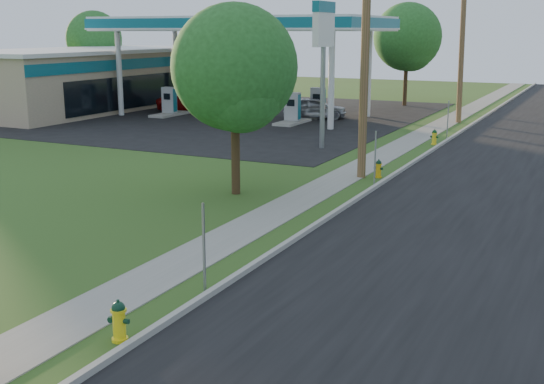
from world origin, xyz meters
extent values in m
plane|color=#34511D|center=(0.00, 0.00, 0.00)|extent=(140.00, 140.00, 0.00)
cube|color=black|center=(4.50, 10.00, 0.01)|extent=(8.00, 120.00, 0.02)
cube|color=#A3A196|center=(0.50, 10.00, 0.07)|extent=(0.15, 120.00, 0.15)
cube|color=gray|center=(-1.25, 10.00, 0.01)|extent=(1.50, 120.00, 0.03)
cube|color=black|center=(-16.00, 32.00, 0.01)|extent=(26.00, 28.00, 0.02)
cylinder|color=brown|center=(-0.60, 17.00, 4.90)|extent=(0.32, 0.32, 9.80)
cylinder|color=brown|center=(-0.60, 35.00, 4.75)|extent=(0.49, 0.32, 9.50)
cube|color=gray|center=(0.25, 4.20, 1.00)|extent=(0.05, 0.04, 2.00)
cube|color=gray|center=(0.25, 16.00, 1.00)|extent=(0.05, 0.04, 2.00)
cube|color=gray|center=(0.25, 28.20, 1.00)|extent=(0.05, 0.04, 2.00)
cylinder|color=silver|center=(-21.50, 28.70, 2.75)|extent=(0.36, 0.36, 5.50)
cylinder|color=silver|center=(-21.50, 35.30, 2.75)|extent=(0.36, 0.36, 5.50)
cylinder|color=silver|center=(-6.50, 28.70, 2.75)|extent=(0.36, 0.36, 5.50)
cylinder|color=silver|center=(-6.50, 35.30, 2.75)|extent=(0.36, 0.36, 5.50)
cube|color=silver|center=(-14.00, 32.00, 5.95)|extent=(18.00, 9.00, 0.90)
cube|color=#0B5E71|center=(-14.00, 32.00, 5.95)|extent=(18.15, 9.15, 0.63)
cube|color=silver|center=(-14.00, 32.00, 5.63)|extent=(18.18, 9.18, 0.10)
cube|color=#A3A196|center=(-18.50, 30.00, 0.09)|extent=(1.20, 3.20, 0.18)
cube|color=#9EA0A3|center=(-18.50, 30.00, 1.05)|extent=(0.90, 0.50, 1.70)
cube|color=#0B5E71|center=(-18.50, 30.00, 1.05)|extent=(0.94, 0.40, 1.50)
cube|color=black|center=(-18.50, 29.73, 1.30)|extent=(0.50, 0.02, 0.40)
cube|color=#A3A196|center=(-9.50, 30.00, 0.09)|extent=(1.20, 3.20, 0.18)
cube|color=#9EA0A3|center=(-9.50, 30.00, 1.05)|extent=(0.90, 0.50, 1.70)
cube|color=#0B5E71|center=(-9.50, 30.00, 1.05)|extent=(0.94, 0.40, 1.50)
cube|color=black|center=(-9.50, 29.73, 1.30)|extent=(0.50, 0.02, 0.40)
cube|color=#A3A196|center=(-18.50, 34.00, 0.09)|extent=(1.20, 3.20, 0.18)
cube|color=#9EA0A3|center=(-18.50, 34.00, 1.05)|extent=(0.90, 0.50, 1.70)
cube|color=#0B5E71|center=(-18.50, 34.00, 1.05)|extent=(0.94, 0.40, 1.50)
cube|color=black|center=(-18.50, 33.73, 1.30)|extent=(0.50, 0.02, 0.40)
cube|color=#A3A196|center=(-9.50, 34.00, 0.09)|extent=(1.20, 3.20, 0.18)
cube|color=#9EA0A3|center=(-9.50, 34.00, 1.05)|extent=(0.90, 0.50, 1.70)
cube|color=#0B5E71|center=(-9.50, 34.00, 1.05)|extent=(0.94, 0.40, 1.50)
cube|color=black|center=(-9.50, 33.73, 1.30)|extent=(0.50, 0.02, 0.40)
cube|color=tan|center=(-27.00, 32.00, 2.00)|extent=(10.00, 22.00, 4.00)
cube|color=#0B5E71|center=(-21.98, 32.00, 3.30)|extent=(0.06, 22.00, 0.70)
cube|color=black|center=(-21.97, 32.00, 1.40)|extent=(0.06, 16.06, 2.20)
cube|color=silver|center=(-27.00, 32.00, 4.12)|extent=(10.40, 22.40, 0.25)
cylinder|color=gray|center=(-4.50, 22.50, 2.50)|extent=(0.24, 0.24, 5.00)
cube|color=silver|center=(-4.50, 22.50, 5.80)|extent=(0.30, 2.00, 2.00)
cube|color=#0B5E71|center=(-4.50, 22.50, 6.60)|extent=(0.34, 2.04, 0.50)
cylinder|color=#392A19|center=(-3.64, 12.52, 1.67)|extent=(0.30, 0.30, 3.34)
sphere|color=#24561F|center=(-3.64, 12.52, 4.34)|extent=(4.27, 4.27, 4.27)
sphere|color=#24561F|center=(-3.24, 12.22, 3.67)|extent=(2.94, 2.94, 2.94)
cylinder|color=#392A19|center=(-6.16, 43.02, 1.96)|extent=(0.30, 0.30, 3.91)
sphere|color=#24561F|center=(-6.16, 43.02, 5.09)|extent=(5.01, 5.01, 5.01)
sphere|color=#24561F|center=(-5.76, 42.72, 4.31)|extent=(3.44, 3.44, 3.44)
cylinder|color=#392A19|center=(-32.80, 39.57, 1.87)|extent=(0.30, 0.30, 3.73)
sphere|color=#24561F|center=(-32.80, 39.57, 4.85)|extent=(4.77, 4.77, 4.77)
sphere|color=#24561F|center=(-32.40, 39.27, 4.10)|extent=(3.28, 3.28, 3.28)
cylinder|color=yellow|center=(0.13, 1.45, 0.03)|extent=(0.30, 0.30, 0.06)
cylinder|color=yellow|center=(0.13, 1.45, 0.32)|extent=(0.24, 0.24, 0.64)
cylinder|color=yellow|center=(0.13, 1.45, 0.60)|extent=(0.30, 0.30, 0.04)
sphere|color=#0D3521|center=(0.13, 1.45, 0.64)|extent=(0.25, 0.25, 0.25)
cylinder|color=#0D3521|center=(0.13, 1.45, 0.77)|extent=(0.05, 0.05, 0.06)
cylinder|color=#0D3521|center=(0.15, 1.30, 0.41)|extent=(0.13, 0.14, 0.12)
cylinder|color=#0D3521|center=(-0.02, 1.44, 0.41)|extent=(0.12, 0.11, 0.10)
cylinder|color=#0D3521|center=(0.28, 1.47, 0.41)|extent=(0.12, 0.11, 0.10)
cylinder|color=yellow|center=(0.00, 17.27, 0.03)|extent=(0.27, 0.27, 0.06)
cylinder|color=yellow|center=(0.00, 17.27, 0.29)|extent=(0.21, 0.21, 0.57)
cylinder|color=yellow|center=(0.00, 17.27, 0.54)|extent=(0.27, 0.27, 0.04)
sphere|color=#0C321E|center=(0.00, 17.27, 0.57)|extent=(0.22, 0.22, 0.22)
cylinder|color=#0C321E|center=(0.00, 17.27, 0.69)|extent=(0.05, 0.05, 0.06)
cylinder|color=#0C321E|center=(-0.03, 17.14, 0.36)|extent=(0.13, 0.14, 0.11)
cylinder|color=#0C321E|center=(-0.13, 17.31, 0.36)|extent=(0.11, 0.11, 0.09)
cylinder|color=#0C321E|center=(0.13, 17.24, 0.36)|extent=(0.11, 0.11, 0.09)
cylinder|color=yellow|center=(0.09, 26.03, 0.03)|extent=(0.29, 0.29, 0.06)
cylinder|color=yellow|center=(0.09, 26.03, 0.31)|extent=(0.23, 0.23, 0.62)
cylinder|color=yellow|center=(0.09, 26.03, 0.58)|extent=(0.29, 0.29, 0.04)
sphere|color=#083C15|center=(0.09, 26.03, 0.62)|extent=(0.24, 0.24, 0.24)
cylinder|color=#083C15|center=(0.09, 26.03, 0.74)|extent=(0.05, 0.05, 0.06)
cylinder|color=#083C15|center=(0.06, 25.89, 0.39)|extent=(0.14, 0.15, 0.11)
cylinder|color=#083C15|center=(-0.05, 26.06, 0.39)|extent=(0.12, 0.11, 0.09)
cylinder|color=#083C15|center=(0.23, 26.00, 0.39)|extent=(0.12, 0.11, 0.09)
imported|color=maroon|center=(-18.65, 32.88, 0.66)|extent=(5.25, 3.98, 1.32)
imported|color=#A5A7AB|center=(-9.25, 32.90, 0.69)|extent=(4.36, 2.97, 1.38)
camera|label=1|loc=(7.74, -7.63, 5.54)|focal=45.00mm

